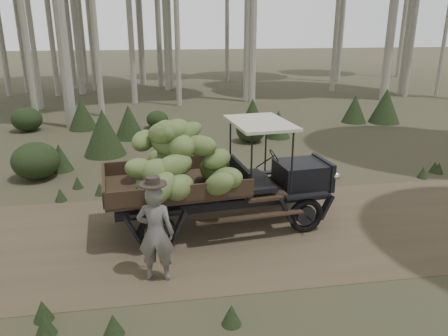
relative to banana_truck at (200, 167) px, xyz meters
The scene contains 5 objects.
ground 2.03m from the banana_truck, ahead, with size 120.00×120.00×0.00m, color #473D2B.
dirt_track 2.03m from the banana_truck, ahead, with size 70.00×4.00×0.01m, color brown.
banana_truck is the anchor object (origin of this frame).
farmer 1.82m from the banana_truck, 118.69° to the right, with size 0.64×0.50×1.68m.
undergrowth 0.79m from the banana_truck, 11.02° to the left, with size 24.80×23.07×1.39m.
Camera 1 is at (-2.35, -7.35, 3.79)m, focal length 35.00 mm.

